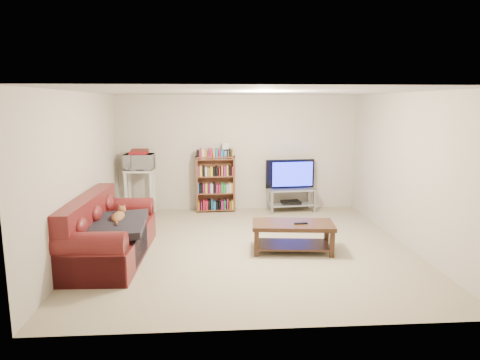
{
  "coord_description": "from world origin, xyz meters",
  "views": [
    {
      "loc": [
        -0.57,
        -6.43,
        2.23
      ],
      "look_at": [
        -0.1,
        0.4,
        1.0
      ],
      "focal_mm": 32.0,
      "sensor_mm": 36.0,
      "label": 1
    }
  ],
  "objects": [
    {
      "name": "sofa",
      "position": [
        -2.11,
        -0.35,
        0.32
      ],
      "size": [
        1.0,
        2.18,
        0.92
      ],
      "rotation": [
        0.0,
        0.0,
        -0.04
      ],
      "color": "maroon",
      "rests_on": "floor"
    },
    {
      "name": "cat",
      "position": [
        -1.92,
        -0.31,
        0.6
      ],
      "size": [
        0.25,
        0.59,
        0.18
      ],
      "primitive_type": null,
      "rotation": [
        0.0,
        0.0,
        -0.04
      ],
      "color": "brown",
      "rests_on": "sofa"
    },
    {
      "name": "tv_stand",
      "position": [
        1.09,
        2.19,
        0.33
      ],
      "size": [
        1.0,
        0.52,
        0.48
      ],
      "rotation": [
        0.0,
        0.0,
        0.1
      ],
      "color": "#999EA3",
      "rests_on": "floor"
    },
    {
      "name": "dvd_player",
      "position": [
        1.09,
        2.19,
        0.19
      ],
      "size": [
        0.41,
        0.31,
        0.06
      ],
      "primitive_type": "cube",
      "rotation": [
        0.0,
        0.0,
        0.1
      ],
      "color": "black",
      "rests_on": "tv_stand"
    },
    {
      "name": "microwave",
      "position": [
        -1.99,
        2.1,
        1.08
      ],
      "size": [
        0.59,
        0.41,
        0.32
      ],
      "primitive_type": "imported",
      "rotation": [
        0.0,
        0.0,
        -0.04
      ],
      "color": "silver",
      "rests_on": "microwave_stand"
    },
    {
      "name": "coffee_table",
      "position": [
        0.66,
        -0.24,
        0.31
      ],
      "size": [
        1.28,
        0.74,
        0.45
      ],
      "rotation": [
        0.0,
        0.0,
        -0.1
      ],
      "color": "#331E12",
      "rests_on": "floor"
    },
    {
      "name": "wall_left",
      "position": [
        -2.5,
        0.0,
        1.2
      ],
      "size": [
        0.0,
        5.0,
        5.0
      ],
      "primitive_type": "plane",
      "rotation": [
        1.57,
        0.0,
        1.57
      ],
      "color": "beige",
      "rests_on": "ground"
    },
    {
      "name": "floor",
      "position": [
        0.0,
        0.0,
        0.0
      ],
      "size": [
        5.0,
        5.0,
        0.0
      ],
      "primitive_type": "plane",
      "color": "tan",
      "rests_on": "ground"
    },
    {
      "name": "game_boxes",
      "position": [
        -1.99,
        2.1,
        1.27
      ],
      "size": [
        0.35,
        0.31,
        0.05
      ],
      "primitive_type": "cube",
      "rotation": [
        0.0,
        0.0,
        -0.04
      ],
      "color": "maroon",
      "rests_on": "microwave"
    },
    {
      "name": "television",
      "position": [
        1.09,
        2.19,
        0.78
      ],
      "size": [
        1.04,
        0.24,
        0.6
      ],
      "primitive_type": "imported",
      "rotation": [
        0.0,
        0.0,
        3.24
      ],
      "color": "black",
      "rests_on": "tv_stand"
    },
    {
      "name": "microwave_stand",
      "position": [
        -1.99,
        2.1,
        0.59
      ],
      "size": [
        0.6,
        0.45,
        0.93
      ],
      "rotation": [
        0.0,
        0.0,
        -0.04
      ],
      "color": "silver",
      "rests_on": "floor"
    },
    {
      "name": "ceiling",
      "position": [
        0.0,
        0.0,
        2.4
      ],
      "size": [
        5.0,
        5.0,
        0.0
      ],
      "primitive_type": "plane",
      "rotation": [
        3.14,
        0.0,
        0.0
      ],
      "color": "white",
      "rests_on": "ground"
    },
    {
      "name": "wall_front",
      "position": [
        0.0,
        -2.5,
        1.2
      ],
      "size": [
        5.0,
        0.0,
        5.0
      ],
      "primitive_type": "plane",
      "rotation": [
        -1.57,
        0.0,
        0.0
      ],
      "color": "beige",
      "rests_on": "ground"
    },
    {
      "name": "blanket",
      "position": [
        -1.93,
        -0.51,
        0.54
      ],
      "size": [
        0.88,
        1.11,
        0.19
      ],
      "primitive_type": "cube",
      "rotation": [
        0.05,
        -0.04,
        0.04
      ],
      "color": "black",
      "rests_on": "sofa"
    },
    {
      "name": "shelf_clutter",
      "position": [
        -0.39,
        2.3,
        1.27
      ],
      "size": [
        0.59,
        0.2,
        0.28
      ],
      "rotation": [
        0.0,
        0.0,
        0.04
      ],
      "color": "silver",
      "rests_on": "bookshelf"
    },
    {
      "name": "bookshelf",
      "position": [
        -0.48,
        2.29,
        0.6
      ],
      "size": [
        0.81,
        0.28,
        1.16
      ],
      "rotation": [
        0.0,
        0.0,
        0.04
      ],
      "color": "brown",
      "rests_on": "floor"
    },
    {
      "name": "wall_right",
      "position": [
        2.5,
        0.0,
        1.2
      ],
      "size": [
        0.0,
        5.0,
        5.0
      ],
      "primitive_type": "plane",
      "rotation": [
        1.57,
        0.0,
        -1.57
      ],
      "color": "beige",
      "rests_on": "ground"
    },
    {
      "name": "wall_back",
      "position": [
        0.0,
        2.5,
        1.2
      ],
      "size": [
        5.0,
        0.0,
        5.0
      ],
      "primitive_type": "plane",
      "rotation": [
        1.57,
        0.0,
        0.0
      ],
      "color": "beige",
      "rests_on": "ground"
    },
    {
      "name": "remote",
      "position": [
        0.77,
        -0.31,
        0.46
      ],
      "size": [
        0.2,
        0.06,
        0.02
      ],
      "primitive_type": "cube",
      "rotation": [
        0.0,
        0.0,
        0.05
      ],
      "color": "black",
      "rests_on": "coffee_table"
    }
  ]
}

